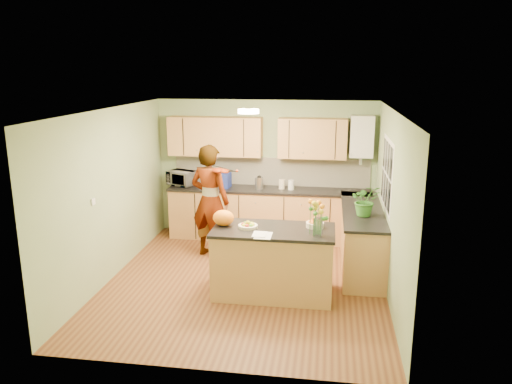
# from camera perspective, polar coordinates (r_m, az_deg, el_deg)

# --- Properties ---
(floor) EXTENTS (4.50, 4.50, 0.00)m
(floor) POSITION_cam_1_polar(r_m,az_deg,el_deg) (7.46, -1.17, -10.17)
(floor) COLOR brown
(floor) RESTS_ON ground
(ceiling) EXTENTS (4.00, 4.50, 0.02)m
(ceiling) POSITION_cam_1_polar(r_m,az_deg,el_deg) (6.83, -1.28, 9.33)
(ceiling) COLOR white
(ceiling) RESTS_ON wall_back
(wall_back) EXTENTS (4.00, 0.02, 2.50)m
(wall_back) POSITION_cam_1_polar(r_m,az_deg,el_deg) (9.21, 1.11, 2.71)
(wall_back) COLOR #87A173
(wall_back) RESTS_ON floor
(wall_front) EXTENTS (4.00, 0.02, 2.50)m
(wall_front) POSITION_cam_1_polar(r_m,az_deg,el_deg) (4.95, -5.61, -7.51)
(wall_front) COLOR #87A173
(wall_front) RESTS_ON floor
(wall_left) EXTENTS (0.02, 4.50, 2.50)m
(wall_left) POSITION_cam_1_polar(r_m,az_deg,el_deg) (7.63, -16.21, -0.26)
(wall_left) COLOR #87A173
(wall_left) RESTS_ON floor
(wall_right) EXTENTS (0.02, 4.50, 2.50)m
(wall_right) POSITION_cam_1_polar(r_m,az_deg,el_deg) (7.00, 15.14, -1.44)
(wall_right) COLOR #87A173
(wall_right) RESTS_ON floor
(back_counter) EXTENTS (3.64, 0.62, 0.94)m
(back_counter) POSITION_cam_1_polar(r_m,az_deg,el_deg) (9.10, 1.47, -2.50)
(back_counter) COLOR tan
(back_counter) RESTS_ON floor
(right_counter) EXTENTS (0.62, 2.24, 0.94)m
(right_counter) POSITION_cam_1_polar(r_m,az_deg,el_deg) (8.01, 11.98, -5.14)
(right_counter) COLOR tan
(right_counter) RESTS_ON floor
(splashback) EXTENTS (3.60, 0.02, 0.52)m
(splashback) POSITION_cam_1_polar(r_m,az_deg,el_deg) (9.19, 1.72, 2.37)
(splashback) COLOR white
(splashback) RESTS_ON back_counter
(upper_cabinets) EXTENTS (3.20, 0.34, 0.70)m
(upper_cabinets) POSITION_cam_1_polar(r_m,az_deg,el_deg) (8.97, -0.13, 6.29)
(upper_cabinets) COLOR tan
(upper_cabinets) RESTS_ON wall_back
(boiler) EXTENTS (0.40, 0.30, 0.86)m
(boiler) POSITION_cam_1_polar(r_m,az_deg,el_deg) (8.89, 11.99, 6.22)
(boiler) COLOR white
(boiler) RESTS_ON wall_back
(window_right) EXTENTS (0.01, 1.30, 1.05)m
(window_right) POSITION_cam_1_polar(r_m,az_deg,el_deg) (7.51, 14.73, 1.98)
(window_right) COLOR white
(window_right) RESTS_ON wall_right
(light_switch) EXTENTS (0.02, 0.09, 0.09)m
(light_switch) POSITION_cam_1_polar(r_m,az_deg,el_deg) (7.08, -18.11, -1.06)
(light_switch) COLOR white
(light_switch) RESTS_ON wall_left
(ceiling_lamp) EXTENTS (0.30, 0.30, 0.07)m
(ceiling_lamp) POSITION_cam_1_polar(r_m,az_deg,el_deg) (7.13, -0.87, 9.22)
(ceiling_lamp) COLOR #FFEABF
(ceiling_lamp) RESTS_ON ceiling
(peninsula_island) EXTENTS (1.65, 0.84, 0.94)m
(peninsula_island) POSITION_cam_1_polar(r_m,az_deg,el_deg) (6.91, 1.98, -7.94)
(peninsula_island) COLOR tan
(peninsula_island) RESTS_ON floor
(fruit_dish) EXTENTS (0.26, 0.26, 0.09)m
(fruit_dish) POSITION_cam_1_polar(r_m,az_deg,el_deg) (6.78, -0.93, -3.79)
(fruit_dish) COLOR beige
(fruit_dish) RESTS_ON peninsula_island
(orange_bowl) EXTENTS (0.24, 0.24, 0.14)m
(orange_bowl) POSITION_cam_1_polar(r_m,az_deg,el_deg) (6.84, 6.75, -3.55)
(orange_bowl) COLOR beige
(orange_bowl) RESTS_ON peninsula_island
(flower_vase) EXTENTS (0.28, 0.28, 0.52)m
(flower_vase) POSITION_cam_1_polar(r_m,az_deg,el_deg) (6.44, 7.18, -2.06)
(flower_vase) COLOR silver
(flower_vase) RESTS_ON peninsula_island
(orange_bag) EXTENTS (0.34, 0.31, 0.22)m
(orange_bag) POSITION_cam_1_polar(r_m,az_deg,el_deg) (6.87, -3.75, -2.96)
(orange_bag) COLOR orange
(orange_bag) RESTS_ON peninsula_island
(papers) EXTENTS (0.22, 0.30, 0.01)m
(papers) POSITION_cam_1_polar(r_m,az_deg,el_deg) (6.48, 0.83, -4.97)
(papers) COLOR white
(papers) RESTS_ON peninsula_island
(violinist) EXTENTS (0.79, 0.64, 1.88)m
(violinist) POSITION_cam_1_polar(r_m,az_deg,el_deg) (8.19, -5.27, -1.04)
(violinist) COLOR #EDA891
(violinist) RESTS_ON floor
(violin) EXTENTS (0.60, 0.52, 0.15)m
(violin) POSITION_cam_1_polar(r_m,az_deg,el_deg) (7.81, -4.31, 2.48)
(violin) COLOR #581605
(violin) RESTS_ON violinist
(microwave) EXTENTS (0.58, 0.50, 0.27)m
(microwave) POSITION_cam_1_polar(r_m,az_deg,el_deg) (9.31, -8.52, 1.59)
(microwave) COLOR white
(microwave) RESTS_ON back_counter
(blue_box) EXTENTS (0.36, 0.29, 0.27)m
(blue_box) POSITION_cam_1_polar(r_m,az_deg,el_deg) (9.08, -4.04, 1.38)
(blue_box) COLOR navy
(blue_box) RESTS_ON back_counter
(kettle) EXTENTS (0.15, 0.15, 0.29)m
(kettle) POSITION_cam_1_polar(r_m,az_deg,el_deg) (8.94, 0.36, 1.10)
(kettle) COLOR #B7B6BB
(kettle) RESTS_ON back_counter
(jar_cream) EXTENTS (0.12, 0.12, 0.17)m
(jar_cream) POSITION_cam_1_polar(r_m,az_deg,el_deg) (8.95, 2.97, 0.89)
(jar_cream) COLOR beige
(jar_cream) RESTS_ON back_counter
(jar_white) EXTENTS (0.14, 0.14, 0.17)m
(jar_white) POSITION_cam_1_polar(r_m,az_deg,el_deg) (8.91, 4.03, 0.82)
(jar_white) COLOR white
(jar_white) RESTS_ON back_counter
(potted_plant) EXTENTS (0.46, 0.41, 0.47)m
(potted_plant) POSITION_cam_1_polar(r_m,az_deg,el_deg) (7.46, 12.41, -0.94)
(potted_plant) COLOR #377B29
(potted_plant) RESTS_ON right_counter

